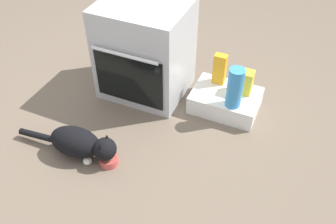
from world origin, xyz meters
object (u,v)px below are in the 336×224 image
object	(u,v)px
food_bowl	(109,160)
water_bottle	(235,88)
cat	(80,143)
oven	(145,50)
juice_carton	(220,69)
snack_bag	(244,82)
pantry_cabinet	(225,101)

from	to	relation	value
food_bowl	water_bottle	world-z (taller)	water_bottle
cat	water_bottle	xyz separation A→B (m)	(0.79, 0.72, 0.18)
oven	juice_carton	size ratio (longest dim) A/B	3.01
water_bottle	snack_bag	bearing A→B (deg)	81.05
cat	juice_carton	world-z (taller)	juice_carton
juice_carton	cat	bearing A→B (deg)	-123.60
juice_carton	water_bottle	size ratio (longest dim) A/B	0.80
food_bowl	water_bottle	distance (m)	0.97
food_bowl	juice_carton	distance (m)	1.04
food_bowl	cat	world-z (taller)	cat
food_bowl	snack_bag	distance (m)	1.10
cat	water_bottle	distance (m)	1.09
juice_carton	water_bottle	distance (m)	0.27
cat	juice_carton	distance (m)	1.13
juice_carton	snack_bag	distance (m)	0.20
pantry_cabinet	snack_bag	world-z (taller)	snack_bag
snack_bag	pantry_cabinet	bearing A→B (deg)	-147.50
food_bowl	water_bottle	bearing A→B (deg)	50.05
oven	water_bottle	bearing A→B (deg)	-7.00
oven	water_bottle	xyz separation A→B (m)	(0.72, -0.09, -0.07)
juice_carton	snack_bag	world-z (taller)	juice_carton
pantry_cabinet	food_bowl	size ratio (longest dim) A/B	4.03
oven	cat	size ratio (longest dim) A/B	0.98
oven	juice_carton	world-z (taller)	oven
snack_bag	food_bowl	bearing A→B (deg)	-125.20
juice_carton	water_bottle	bearing A→B (deg)	-50.66
cat	oven	bearing A→B (deg)	81.73
cat	water_bottle	bearing A→B (deg)	39.23
oven	food_bowl	size ratio (longest dim) A/B	5.96
food_bowl	cat	xyz separation A→B (m)	(-0.19, -0.01, 0.08)
juice_carton	oven	bearing A→B (deg)	-167.53
food_bowl	water_bottle	size ratio (longest dim) A/B	0.40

